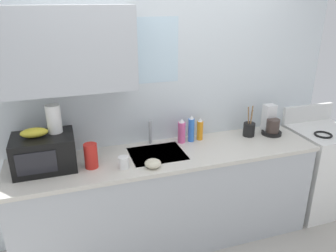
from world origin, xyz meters
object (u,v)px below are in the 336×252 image
(mug_white, at_px, (124,162))
(utensil_crock, at_px, (249,129))
(cereal_canister, at_px, (91,156))
(coffee_maker, at_px, (271,123))
(banana_bunch, at_px, (34,133))
(dish_soap_bottle_pink, at_px, (182,131))
(small_bowl, at_px, (153,163))
(paper_towel_roll, at_px, (54,119))
(microwave, at_px, (44,152))
(stove_range, at_px, (318,169))
(dish_soap_bottle_blue, at_px, (191,129))
(dish_soap_bottle_orange, at_px, (200,129))

(mug_white, xyz_separation_m, utensil_crock, (1.27, 0.26, 0.02))
(cereal_canister, height_order, mug_white, cereal_canister)
(coffee_maker, bearing_deg, utensil_crock, 177.14)
(banana_bunch, relative_size, cereal_canister, 1.01)
(dish_soap_bottle_pink, bearing_deg, small_bowl, -135.05)
(paper_towel_roll, distance_m, cereal_canister, 0.40)
(microwave, height_order, small_bowl, microwave)
(banana_bunch, height_order, small_bowl, banana_bunch)
(dish_soap_bottle_pink, bearing_deg, stove_range, -6.79)
(dish_soap_bottle_pink, bearing_deg, utensil_crock, -5.10)
(dish_soap_bottle_pink, distance_m, utensil_crock, 0.67)
(stove_range, xyz_separation_m, dish_soap_bottle_pink, (-1.48, 0.18, 0.55))
(banana_bunch, distance_m, dish_soap_bottle_pink, 1.25)
(dish_soap_bottle_pink, distance_m, dish_soap_bottle_blue, 0.09)
(microwave, bearing_deg, dish_soap_bottle_pink, 6.35)
(stove_range, height_order, small_bowl, stove_range)
(banana_bunch, height_order, paper_towel_roll, paper_towel_roll)
(microwave, xyz_separation_m, paper_towel_roll, (0.10, 0.05, 0.24))
(microwave, distance_m, dish_soap_bottle_orange, 1.37)
(paper_towel_roll, xyz_separation_m, mug_white, (0.48, -0.24, -0.33))
(microwave, relative_size, utensil_crock, 1.55)
(dish_soap_bottle_orange, distance_m, cereal_canister, 1.05)
(paper_towel_roll, xyz_separation_m, dish_soap_bottle_orange, (1.26, 0.09, -0.28))
(microwave, bearing_deg, paper_towel_roll, 27.17)
(cereal_canister, bearing_deg, mug_white, -20.82)
(small_bowl, bearing_deg, paper_towel_roll, 156.70)
(dish_soap_bottle_orange, relative_size, small_bowl, 1.65)
(stove_range, bearing_deg, microwave, 179.03)
(dish_soap_bottle_orange, relative_size, utensil_crock, 0.72)
(dish_soap_bottle_pink, relative_size, dish_soap_bottle_blue, 0.91)
(dish_soap_bottle_orange, distance_m, utensil_crock, 0.49)
(microwave, height_order, banana_bunch, banana_bunch)
(stove_range, xyz_separation_m, utensil_crock, (-0.81, 0.12, 0.51))
(mug_white, distance_m, utensil_crock, 1.29)
(microwave, height_order, dish_soap_bottle_pink, microwave)
(cereal_canister, relative_size, utensil_crock, 0.67)
(dish_soap_bottle_pink, distance_m, cereal_canister, 0.87)
(stove_range, height_order, mug_white, stove_range)
(dish_soap_bottle_orange, relative_size, cereal_canister, 1.08)
(microwave, distance_m, mug_white, 0.61)
(dish_soap_bottle_blue, distance_m, mug_white, 0.77)
(paper_towel_roll, bearing_deg, dish_soap_bottle_pink, 4.22)
(paper_towel_roll, bearing_deg, stove_range, -2.16)
(dish_soap_bottle_blue, height_order, small_bowl, dish_soap_bottle_blue)
(utensil_crock, bearing_deg, dish_soap_bottle_pink, 174.90)
(paper_towel_roll, relative_size, dish_soap_bottle_pink, 0.96)
(stove_range, distance_m, utensil_crock, 0.97)
(utensil_crock, xyz_separation_m, small_bowl, (-1.05, -0.32, -0.04))
(small_bowl, bearing_deg, dish_soap_bottle_pink, 44.95)
(banana_bunch, relative_size, utensil_crock, 0.68)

